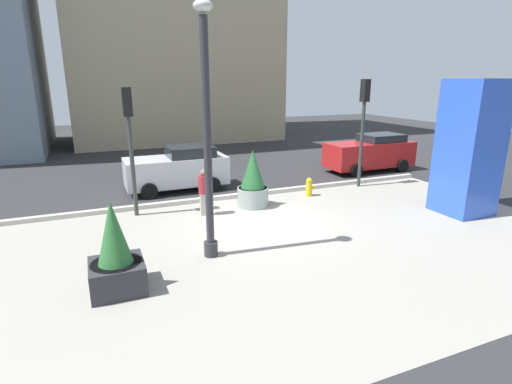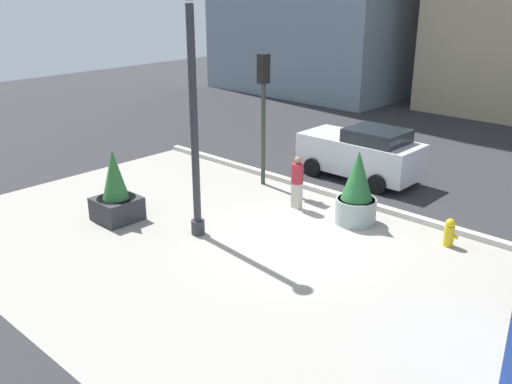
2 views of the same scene
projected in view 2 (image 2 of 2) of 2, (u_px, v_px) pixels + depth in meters
The scene contains 10 objects.
ground_plane at pixel (383, 199), 17.63m from camera, with size 60.00×60.00×0.00m, color #2D2D30.
plaza_pavement at pixel (250, 266), 13.53m from camera, with size 18.00×10.00×0.02m, color #9E998E.
curb_strip at pixel (368, 204), 17.00m from camera, with size 18.00×0.24×0.16m, color #B7B2A8.
lamp_post at pixel (194, 124), 14.15m from camera, with size 0.44×0.44×6.19m.
potted_plant_near_right at pixel (116, 193), 15.83m from camera, with size 1.14×1.14×2.07m.
potted_plant_mid_plaza at pixel (357, 192), 15.60m from camera, with size 1.13×1.13×2.09m.
fire_hydrant at pixel (449, 233), 14.40m from camera, with size 0.36×0.26×0.75m.
traffic_light_far_side at pixel (264, 98), 17.92m from camera, with size 0.28×0.42×4.24m.
car_curb_west at pixel (362, 153), 19.13m from camera, with size 4.12×2.00×1.82m.
pedestrian_crossing at pixel (297, 180), 16.64m from camera, with size 0.39×0.39×1.60m.
Camera 2 is at (8.34, -10.71, 6.37)m, focal length 39.96 mm.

